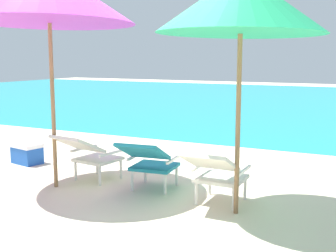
% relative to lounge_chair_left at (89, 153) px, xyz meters
% --- Properties ---
extents(ground_plane, '(40.00, 40.00, 0.00)m').
position_rel_lounge_chair_left_xyz_m(ground_plane, '(0.91, 3.84, -0.40)').
color(ground_plane, beige).
extents(ocean_band, '(40.00, 18.00, 0.01)m').
position_rel_lounge_chair_left_xyz_m(ocean_band, '(0.91, 12.12, -0.40)').
color(ocean_band, teal).
rests_on(ocean_band, ground_plane).
extents(lounge_chair_left, '(0.64, 0.94, 0.68)m').
position_rel_lounge_chair_left_xyz_m(lounge_chair_left, '(0.00, 0.00, 0.00)').
color(lounge_chair_left, silver).
rests_on(lounge_chair_left, ground_plane).
extents(lounge_chair_center, '(0.63, 0.93, 0.68)m').
position_rel_lounge_chair_left_xyz_m(lounge_chair_center, '(0.92, -0.02, 0.00)').
color(lounge_chair_center, teal).
rests_on(lounge_chair_center, ground_plane).
extents(lounge_chair_right, '(0.55, 0.87, 0.68)m').
position_rel_lounge_chair_left_xyz_m(lounge_chair_right, '(1.84, -0.16, 0.00)').
color(lounge_chair_right, silver).
rests_on(lounge_chair_right, ground_plane).
extents(beach_umbrella_right, '(2.17, 2.17, 2.51)m').
position_rel_lounge_chair_left_xyz_m(beach_umbrella_right, '(2.11, -0.26, 1.78)').
color(beach_umbrella_right, olive).
rests_on(beach_umbrella_right, ground_plane).
extents(cooler_box, '(0.52, 0.40, 0.32)m').
position_rel_lounge_chair_left_xyz_m(cooler_box, '(-1.51, 0.42, -0.24)').
color(cooler_box, '#194CA5').
rests_on(cooler_box, ground_plane).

